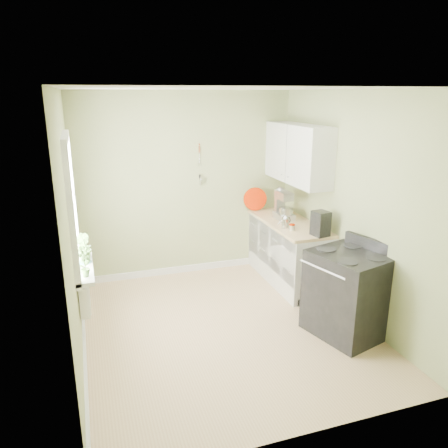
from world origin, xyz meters
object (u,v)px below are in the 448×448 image
object	(u,v)px
stand_mixer	(283,206)
coffee_maker	(320,224)
stove	(347,293)
kettle	(285,222)

from	to	relation	value
stand_mixer	coffee_maker	xyz separation A→B (m)	(0.11, -0.86, -0.04)
stove	stand_mixer	world-z (taller)	stand_mixer
stand_mixer	coffee_maker	distance (m)	0.86
stove	kettle	xyz separation A→B (m)	(-0.18, 1.27, 0.50)
coffee_maker	kettle	bearing A→B (deg)	122.36
stove	coffee_maker	xyz separation A→B (m)	(0.10, 0.83, 0.57)
stove	coffee_maker	size ratio (longest dim) A/B	3.44
stove	coffee_maker	distance (m)	1.01
stove	kettle	world-z (taller)	stove
stand_mixer	kettle	bearing A→B (deg)	-112.12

